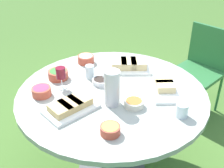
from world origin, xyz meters
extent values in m
cylinder|color=#4C4C51|center=(0.00, 0.00, 0.01)|extent=(0.55, 0.55, 0.02)
cylinder|color=#4C4C51|center=(0.00, 0.00, 0.37)|extent=(0.11, 0.11, 0.71)
cylinder|color=#9EA399|center=(0.00, 0.00, 0.75)|extent=(1.31, 1.31, 0.03)
cube|color=#2D6B38|center=(-0.96, -0.68, 0.45)|extent=(0.60, 0.60, 0.04)
cube|color=#2D6B38|center=(-1.12, -0.80, 0.68)|extent=(0.28, 0.38, 0.42)
cylinder|color=#2D6B38|center=(-0.70, -0.74, 0.22)|extent=(0.03, 0.03, 0.43)
cylinder|color=#2D6B38|center=(-0.93, -0.42, 0.22)|extent=(0.03, 0.03, 0.43)
cylinder|color=#2D6B38|center=(-1.00, -0.95, 0.22)|extent=(0.03, 0.03, 0.43)
cylinder|color=#2D6B38|center=(-1.23, -0.63, 0.22)|extent=(0.03, 0.03, 0.43)
cylinder|color=silver|center=(0.02, 0.14, 0.88)|extent=(0.10, 0.10, 0.24)
cone|color=silver|center=(0.07, 0.14, 0.98)|extent=(0.03, 0.03, 0.03)
cylinder|color=silver|center=(0.34, -0.10, 0.77)|extent=(0.06, 0.06, 0.01)
cylinder|color=silver|center=(0.34, -0.10, 0.81)|extent=(0.01, 0.01, 0.08)
cylinder|color=maroon|center=(0.34, -0.10, 0.89)|extent=(0.07, 0.07, 0.08)
cube|color=white|center=(-0.18, -0.31, 0.77)|extent=(0.37, 0.27, 0.02)
cube|color=#E0C184|center=(-0.26, -0.30, 0.81)|extent=(0.14, 0.16, 0.06)
cube|color=#E0C184|center=(-0.18, -0.31, 0.81)|extent=(0.14, 0.16, 0.06)
cube|color=#E0C184|center=(-0.11, -0.32, 0.81)|extent=(0.14, 0.16, 0.06)
cube|color=white|center=(0.29, 0.17, 0.77)|extent=(0.39, 0.35, 0.02)
cube|color=tan|center=(0.35, 0.21, 0.81)|extent=(0.17, 0.17, 0.04)
cube|color=tan|center=(0.29, 0.17, 0.81)|extent=(0.17, 0.17, 0.04)
cube|color=tan|center=(0.23, 0.13, 0.81)|extent=(0.17, 0.17, 0.04)
cube|color=white|center=(-0.36, 0.06, 0.77)|extent=(0.22, 0.34, 0.02)
cube|color=#E0C184|center=(-0.37, -0.01, 0.81)|extent=(0.13, 0.12, 0.05)
cube|color=#E0C184|center=(-0.36, 0.06, 0.81)|extent=(0.13, 0.12, 0.05)
cylinder|color=#B74733|center=(0.08, 0.43, 0.79)|extent=(0.11, 0.11, 0.05)
cylinder|color=#E0C147|center=(0.08, 0.43, 0.80)|extent=(0.09, 0.09, 0.02)
cylinder|color=#B74733|center=(0.37, -0.25, 0.79)|extent=(0.15, 0.15, 0.06)
cylinder|color=#387533|center=(0.37, -0.25, 0.81)|extent=(0.12, 0.12, 0.03)
cylinder|color=silver|center=(0.06, -0.12, 0.78)|extent=(0.13, 0.13, 0.04)
cylinder|color=#2D231E|center=(0.06, -0.12, 0.79)|extent=(0.11, 0.11, 0.02)
cylinder|color=#B74733|center=(0.48, -0.03, 0.79)|extent=(0.13, 0.13, 0.06)
cylinder|color=#D6385B|center=(0.48, -0.03, 0.81)|extent=(0.11, 0.11, 0.03)
cylinder|color=#B74733|center=(0.14, -0.47, 0.79)|extent=(0.13, 0.13, 0.06)
cylinder|color=silver|center=(0.14, -0.47, 0.81)|extent=(0.11, 0.11, 0.03)
cylinder|color=beige|center=(-0.11, 0.20, 0.79)|extent=(0.12, 0.12, 0.04)
cylinder|color=#CC662D|center=(-0.11, 0.20, 0.80)|extent=(0.10, 0.10, 0.02)
cylinder|color=silver|center=(0.13, -0.22, 0.81)|extent=(0.06, 0.06, 0.10)
cylinder|color=silver|center=(-0.37, 0.34, 0.81)|extent=(0.08, 0.08, 0.09)
camera|label=1|loc=(0.26, 1.61, 1.81)|focal=45.00mm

